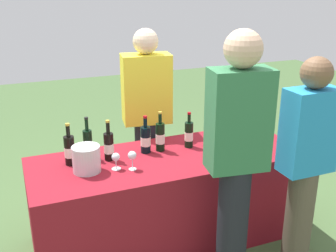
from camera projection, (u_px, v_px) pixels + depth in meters
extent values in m
plane|color=#476638|center=(168.00, 236.00, 3.45)|extent=(12.00, 12.00, 0.00)
cube|color=maroon|center=(168.00, 198.00, 3.33)|extent=(2.12, 0.79, 0.73)
cylinder|color=black|center=(70.00, 151.00, 3.03)|extent=(0.08, 0.08, 0.22)
cylinder|color=black|center=(68.00, 131.00, 2.98)|extent=(0.03, 0.03, 0.08)
cylinder|color=gold|center=(67.00, 125.00, 2.96)|extent=(0.03, 0.03, 0.02)
cylinder|color=silver|center=(70.00, 152.00, 3.03)|extent=(0.08, 0.08, 0.08)
cylinder|color=black|center=(88.00, 144.00, 3.13)|extent=(0.07, 0.07, 0.23)
cylinder|color=black|center=(87.00, 125.00, 3.08)|extent=(0.03, 0.03, 0.09)
cylinder|color=black|center=(86.00, 118.00, 3.06)|extent=(0.03, 0.03, 0.02)
cylinder|color=silver|center=(88.00, 146.00, 3.14)|extent=(0.07, 0.07, 0.08)
cylinder|color=black|center=(109.00, 147.00, 3.11)|extent=(0.07, 0.07, 0.21)
cylinder|color=black|center=(108.00, 128.00, 3.06)|extent=(0.03, 0.03, 0.09)
cylinder|color=gold|center=(108.00, 121.00, 3.04)|extent=(0.03, 0.03, 0.02)
cylinder|color=silver|center=(109.00, 148.00, 3.11)|extent=(0.07, 0.07, 0.07)
cylinder|color=black|center=(146.00, 140.00, 3.24)|extent=(0.08, 0.08, 0.21)
cylinder|color=black|center=(145.00, 123.00, 3.19)|extent=(0.03, 0.03, 0.08)
cylinder|color=maroon|center=(145.00, 117.00, 3.18)|extent=(0.03, 0.03, 0.02)
cylinder|color=silver|center=(146.00, 141.00, 3.24)|extent=(0.08, 0.08, 0.07)
cylinder|color=black|center=(160.00, 137.00, 3.27)|extent=(0.07, 0.07, 0.23)
cylinder|color=black|center=(160.00, 119.00, 3.22)|extent=(0.03, 0.03, 0.08)
cylinder|color=gold|center=(160.00, 113.00, 3.20)|extent=(0.03, 0.03, 0.02)
cylinder|color=silver|center=(160.00, 138.00, 3.28)|extent=(0.07, 0.07, 0.08)
cylinder|color=black|center=(189.00, 135.00, 3.35)|extent=(0.07, 0.07, 0.21)
cylinder|color=black|center=(189.00, 118.00, 3.30)|extent=(0.03, 0.03, 0.07)
cylinder|color=maroon|center=(189.00, 113.00, 3.28)|extent=(0.03, 0.03, 0.02)
cylinder|color=silver|center=(189.00, 136.00, 3.35)|extent=(0.07, 0.07, 0.07)
cylinder|color=silver|center=(116.00, 169.00, 2.99)|extent=(0.07, 0.07, 0.00)
cylinder|color=silver|center=(116.00, 165.00, 2.98)|extent=(0.01, 0.01, 0.06)
sphere|color=silver|center=(116.00, 157.00, 2.96)|extent=(0.06, 0.06, 0.06)
cylinder|color=silver|center=(133.00, 169.00, 2.98)|extent=(0.06, 0.06, 0.00)
cylinder|color=silver|center=(132.00, 164.00, 2.97)|extent=(0.01, 0.01, 0.08)
sphere|color=silver|center=(132.00, 155.00, 2.94)|extent=(0.06, 0.06, 0.06)
sphere|color=#590C19|center=(132.00, 157.00, 2.95)|extent=(0.03, 0.03, 0.03)
cylinder|color=silver|center=(224.00, 157.00, 3.19)|extent=(0.06, 0.06, 0.00)
cylinder|color=silver|center=(224.00, 152.00, 3.17)|extent=(0.01, 0.01, 0.08)
sphere|color=silver|center=(224.00, 143.00, 3.15)|extent=(0.08, 0.08, 0.08)
sphere|color=#590C19|center=(224.00, 145.00, 3.15)|extent=(0.04, 0.04, 0.04)
cylinder|color=silver|center=(86.00, 159.00, 2.92)|extent=(0.20, 0.20, 0.19)
cylinder|color=black|center=(148.00, 162.00, 3.86)|extent=(0.23, 0.23, 0.81)
cube|color=yellow|center=(146.00, 89.00, 3.62)|extent=(0.45, 0.29, 0.61)
sphere|color=beige|center=(146.00, 41.00, 3.48)|extent=(0.22, 0.22, 0.22)
cylinder|color=black|center=(232.00, 225.00, 2.83)|extent=(0.21, 0.21, 0.87)
cube|color=#337247|center=(239.00, 120.00, 2.57)|extent=(0.41, 0.27, 0.65)
sphere|color=#D8AD8C|center=(243.00, 49.00, 2.42)|extent=(0.24, 0.24, 0.24)
cylinder|color=brown|center=(299.00, 219.00, 2.99)|extent=(0.20, 0.20, 0.78)
cube|color=#268CCC|center=(309.00, 131.00, 2.76)|extent=(0.36, 0.20, 0.58)
sphere|color=brown|center=(317.00, 73.00, 2.63)|extent=(0.21, 0.21, 0.21)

